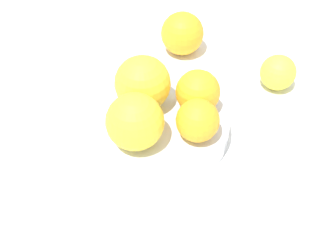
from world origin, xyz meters
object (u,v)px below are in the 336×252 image
at_px(orange_in_bowl_0, 135,122).
at_px(orange_in_bowl_3, 143,83).
at_px(fruit_bowl, 168,128).
at_px(orange_in_bowl_2, 198,120).
at_px(orange_loose_0, 182,34).
at_px(orange_loose_1, 278,72).
at_px(orange_in_bowl_1, 198,92).

height_order(orange_in_bowl_0, orange_in_bowl_3, orange_in_bowl_3).
bearing_deg(fruit_bowl, orange_in_bowl_2, -123.72).
bearing_deg(orange_in_bowl_3, orange_loose_0, -14.10).
height_order(fruit_bowl, orange_loose_1, orange_loose_1).
bearing_deg(orange_in_bowl_2, orange_in_bowl_3, 54.96).
bearing_deg(orange_loose_1, orange_in_bowl_1, 127.95).
bearing_deg(orange_loose_0, orange_in_bowl_2, -172.05).
relative_size(orange_in_bowl_0, orange_in_bowl_3, 0.96).
bearing_deg(orange_loose_1, fruit_bowl, 126.84).
bearing_deg(orange_loose_1, orange_loose_0, 62.33).
bearing_deg(orange_in_bowl_1, orange_in_bowl_3, 88.41).
xyz_separation_m(orange_in_bowl_0, orange_in_bowl_1, (0.07, -0.08, -0.01)).
height_order(orange_in_bowl_1, orange_loose_1, orange_in_bowl_1).
height_order(orange_in_bowl_1, orange_loose_0, orange_in_bowl_1).
height_order(orange_in_bowl_0, orange_loose_1, orange_in_bowl_0).
bearing_deg(orange_in_bowl_2, orange_loose_1, -39.63).
bearing_deg(orange_in_bowl_3, orange_in_bowl_0, 179.47).
bearing_deg(orange_in_bowl_1, orange_loose_0, 9.74).
distance_m(fruit_bowl, orange_in_bowl_2, 0.07).
height_order(orange_in_bowl_2, orange_loose_0, orange_in_bowl_2).
bearing_deg(orange_in_bowl_1, orange_in_bowl_0, 132.08).
xyz_separation_m(orange_in_bowl_1, orange_in_bowl_2, (-0.06, -0.00, -0.00)).
bearing_deg(orange_in_bowl_0, orange_in_bowl_1, -47.92).
height_order(fruit_bowl, orange_in_bowl_1, orange_in_bowl_1).
bearing_deg(orange_in_bowl_1, orange_loose_1, -52.05).
relative_size(fruit_bowl, orange_in_bowl_3, 2.20).
height_order(orange_in_bowl_0, orange_in_bowl_2, orange_in_bowl_0).
height_order(orange_in_bowl_3, orange_loose_0, orange_in_bowl_3).
bearing_deg(orange_in_bowl_2, orange_loose_0, 7.95).
bearing_deg(orange_loose_1, orange_in_bowl_0, 129.57).
xyz_separation_m(orange_in_bowl_1, orange_loose_1, (0.11, -0.14, -0.04)).
height_order(orange_loose_0, orange_loose_1, orange_loose_0).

